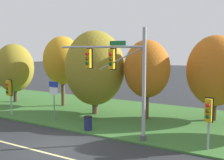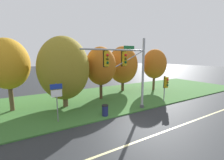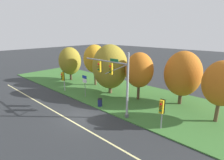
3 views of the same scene
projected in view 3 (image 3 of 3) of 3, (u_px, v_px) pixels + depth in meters
ground_plane at (79, 116)px, 18.40m from camera, size 160.00×160.00×0.00m
lane_stripe at (70, 120)px, 17.55m from camera, size 36.00×0.16×0.01m
grass_verge at (127, 95)px, 24.25m from camera, size 48.00×11.50×0.10m
traffic_signal_mast at (115, 76)px, 17.99m from camera, size 6.27×0.49×6.61m
pedestrian_signal_near_kerb at (162, 108)px, 15.26m from camera, size 0.46×0.55×2.85m
pedestrian_signal_further_along at (63, 77)px, 25.30m from camera, size 0.46×0.55×2.93m
route_sign_post at (85, 82)px, 23.06m from camera, size 0.86×0.08×3.00m
tree_nearest_road at (70, 61)px, 30.98m from camera, size 3.89×3.89×5.91m
tree_left_of_mast at (95, 59)px, 27.86m from camera, size 3.62×3.62×6.57m
tree_behind_signpost at (110, 67)px, 24.10m from camera, size 4.90×4.90×6.88m
tree_mid_verge at (139, 70)px, 21.77m from camera, size 3.54×3.54×6.08m
tree_tall_centre at (183, 74)px, 20.33m from camera, size 4.23×4.23×6.41m
tree_right_far at (222, 84)px, 16.13m from camera, size 3.44×3.44×6.02m
trash_bin at (100, 102)px, 20.53m from camera, size 0.56×0.56×0.93m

